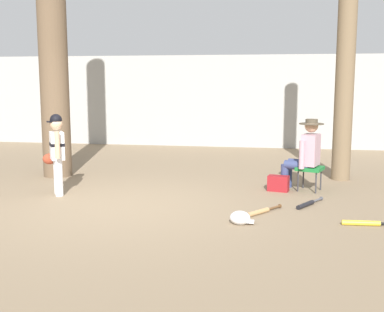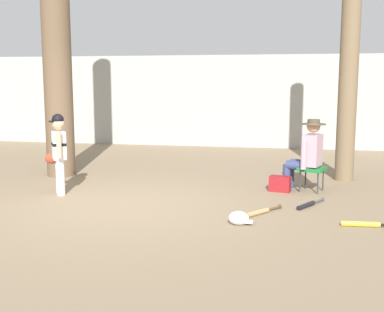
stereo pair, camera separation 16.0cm
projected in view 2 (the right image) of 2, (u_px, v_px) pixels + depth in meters
name	position (u px, v px, depth m)	size (l,w,h in m)	color
ground_plane	(119.00, 206.00, 7.28)	(60.00, 60.00, 0.00)	#7F6B51
concrete_back_wall	(202.00, 101.00, 13.89)	(18.00, 0.36, 2.51)	#9E9E99
tree_near_player	(56.00, 42.00, 9.30)	(0.80, 0.80, 5.89)	brown
tree_behind_spectator	(349.00, 64.00, 8.89)	(0.55, 0.55, 4.81)	brown
young_ballplayer	(58.00, 149.00, 7.97)	(0.50, 0.52, 1.31)	white
folding_stool	(312.00, 170.00, 8.22)	(0.51, 0.51, 0.41)	#196B2D
seated_spectator	(307.00, 153.00, 8.23)	(0.68, 0.54, 1.20)	navy
handbag_beside_stool	(280.00, 184.00, 8.24)	(0.34, 0.18, 0.26)	maroon
bat_yellow_trainer	(366.00, 224.00, 6.27)	(0.80, 0.11, 0.07)	yellow
bat_black_composite	(308.00, 205.00, 7.25)	(0.43, 0.67, 0.07)	black
bat_wood_tan	(260.00, 212.00, 6.85)	(0.48, 0.61, 0.07)	tan
batting_helmet_white	(239.00, 218.00, 6.38)	(0.31, 0.24, 0.18)	silver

